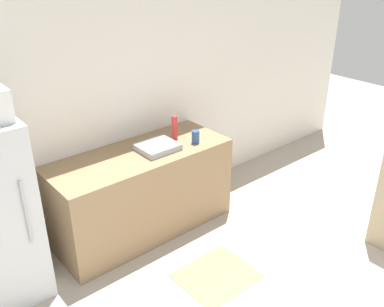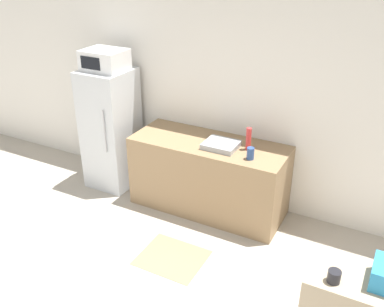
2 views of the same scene
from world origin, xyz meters
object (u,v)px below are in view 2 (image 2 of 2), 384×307
bottle_short (250,153)px  microwave (105,60)px  refrigerator (111,129)px  bottle_tall (249,139)px  jar (334,276)px

bottle_short → microwave: bearing=175.5°
refrigerator → bottle_short: refrigerator is taller
microwave → bottle_tall: 1.98m
bottle_tall → bottle_short: (0.11, -0.21, -0.06)m
refrigerator → bottle_tall: refrigerator is taller
bottle_tall → jar: size_ratio=3.13×
microwave → bottle_short: microwave is taller
microwave → bottle_short: bearing=-4.5°
refrigerator → bottle_short: 1.98m
refrigerator → jar: (3.15, -1.88, 0.38)m
refrigerator → jar: 3.69m
microwave → bottle_tall: size_ratio=1.95×
microwave → bottle_short: 2.11m
refrigerator → jar: bearing=-30.9°
bottle_tall → jar: (1.28, -1.94, 0.14)m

